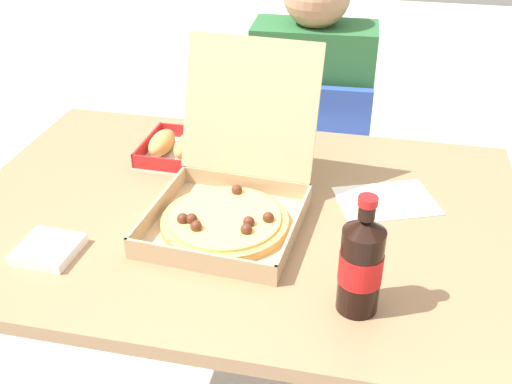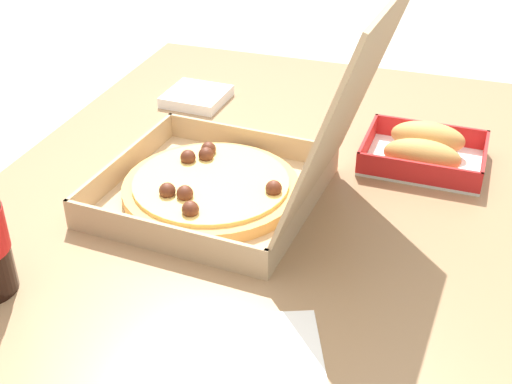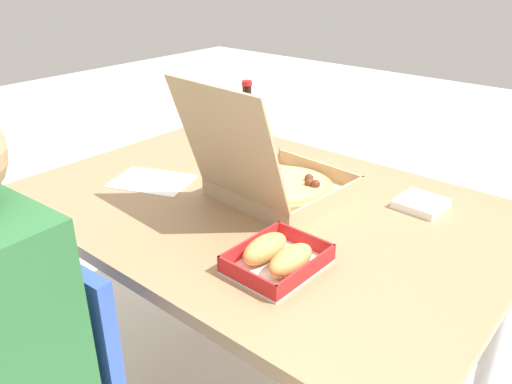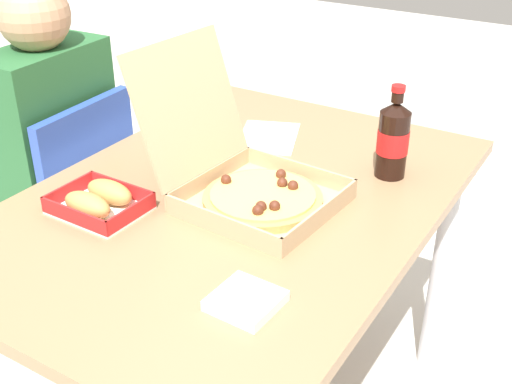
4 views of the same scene
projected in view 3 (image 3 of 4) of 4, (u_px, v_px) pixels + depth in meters
dining_table at (261, 231)px, 1.32m from camera, size 1.21×0.85×0.75m
pizza_box_open at (274, 180)px, 1.29m from camera, size 0.33×0.42×0.33m
bread_side_box at (278, 256)px, 1.01m from camera, size 0.15×0.19×0.06m
cola_bottle at (247, 122)px, 1.59m from camera, size 0.07×0.07×0.22m
paper_menu at (152, 181)px, 1.40m from camera, size 0.25×0.22×0.00m
napkin_pile at (421, 204)px, 1.25m from camera, size 0.11×0.11×0.02m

